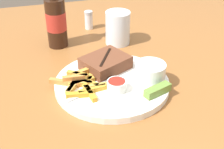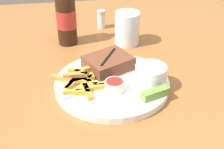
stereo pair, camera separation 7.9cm
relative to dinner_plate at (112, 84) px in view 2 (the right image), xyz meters
The scene contains 12 objects.
dining_table 0.07m from the dinner_plate, ahead, with size 1.47×1.35×0.74m.
dinner_plate is the anchor object (origin of this frame).
steak_portion 0.07m from the dinner_plate, 88.26° to the left, with size 0.15×0.14×0.04m.
fries_pile 0.08m from the dinner_plate, behind, with size 0.15×0.15×0.02m.
coleslaw_cup 0.10m from the dinner_plate, 10.74° to the right, with size 0.08×0.08×0.05m.
dipping_sauce_cup 0.05m from the dinner_plate, 86.34° to the right, with size 0.05×0.05×0.03m.
pickle_spear 0.12m from the dinner_plate, 42.26° to the right, with size 0.08×0.05×0.02m.
fork_utensil 0.08m from the dinner_plate, 155.96° to the right, with size 0.13×0.07×0.00m.
knife_utensil 0.04m from the dinner_plate, 113.08° to the left, with size 0.08×0.16×0.01m.
beer_bottle 0.30m from the dinner_plate, 110.51° to the left, with size 0.06×0.06×0.25m.
drinking_glass 0.26m from the dinner_plate, 70.14° to the left, with size 0.08×0.08×0.11m.
salt_shaker 0.38m from the dinner_plate, 86.92° to the left, with size 0.03×0.03×0.07m.
Camera 2 is at (-0.10, -0.66, 1.20)m, focal length 50.00 mm.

